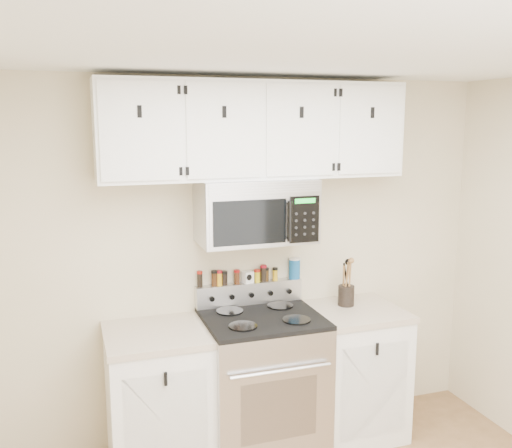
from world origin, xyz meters
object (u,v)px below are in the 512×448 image
at_px(microwave, 256,211).
at_px(utensil_crock, 346,294).
at_px(salt_canister, 294,268).
at_px(range, 262,382).

height_order(microwave, utensil_crock, microwave).
bearing_deg(utensil_crock, salt_canister, 151.55).
relative_size(microwave, utensil_crock, 2.28).
bearing_deg(range, utensil_crock, 9.09).
xyz_separation_m(microwave, utensil_crock, (0.66, -0.02, -0.63)).
distance_m(range, microwave, 1.15).
relative_size(utensil_crock, salt_canister, 2.25).
relative_size(range, utensil_crock, 3.30).
xyz_separation_m(range, salt_canister, (0.34, 0.28, 0.69)).
xyz_separation_m(range, utensil_crock, (0.66, 0.11, 0.52)).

